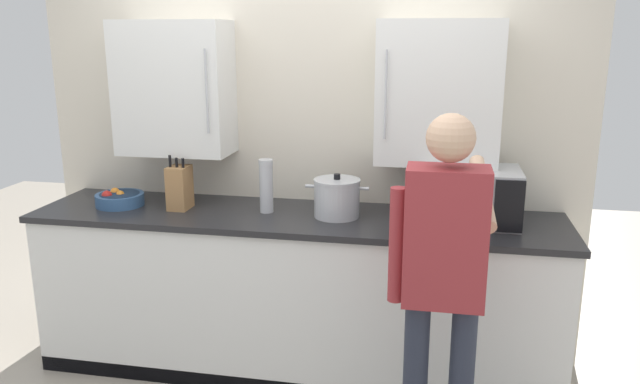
% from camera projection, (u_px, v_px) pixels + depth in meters
% --- Properties ---
extents(back_wall_tiled, '(3.26, 0.44, 2.83)m').
position_uv_depth(back_wall_tiled, '(307.00, 114.00, 3.66)').
color(back_wall_tiled, beige).
rests_on(back_wall_tiled, ground_plane).
extents(counter_unit, '(2.97, 0.67, 0.95)m').
position_uv_depth(counter_unit, '(296.00, 294.00, 3.60)').
color(counter_unit, white).
rests_on(counter_unit, ground_plane).
extents(microwave_oven, '(0.53, 0.72, 0.29)m').
position_uv_depth(microwave_oven, '(465.00, 196.00, 3.31)').
color(microwave_oven, '#B7BABF').
rests_on(microwave_oven, counter_unit).
extents(fruit_bowl, '(0.28, 0.28, 0.10)m').
position_uv_depth(fruit_bowl, '(119.00, 199.00, 3.65)').
color(fruit_bowl, '#335684').
rests_on(fruit_bowl, counter_unit).
extents(stock_pot, '(0.35, 0.26, 0.24)m').
position_uv_depth(stock_pot, '(337.00, 198.00, 3.42)').
color(stock_pot, '#B7BABF').
rests_on(stock_pot, counter_unit).
extents(knife_block, '(0.11, 0.15, 0.32)m').
position_uv_depth(knife_block, '(180.00, 187.00, 3.57)').
color(knife_block, '#A37547').
rests_on(knife_block, counter_unit).
extents(thermos_flask, '(0.08, 0.08, 0.30)m').
position_uv_depth(thermos_flask, '(266.00, 186.00, 3.49)').
color(thermos_flask, '#B7BABF').
rests_on(thermos_flask, counter_unit).
extents(person_figure, '(0.44, 0.57, 1.63)m').
position_uv_depth(person_figure, '(443.00, 268.00, 2.64)').
color(person_figure, '#282D3D').
rests_on(person_figure, ground_plane).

